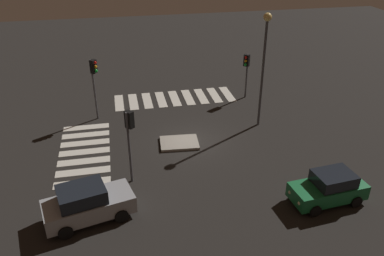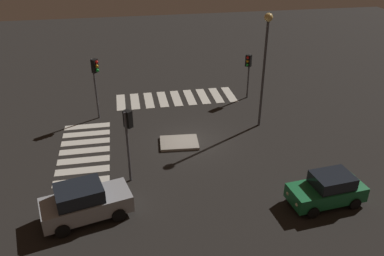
% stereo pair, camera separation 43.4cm
% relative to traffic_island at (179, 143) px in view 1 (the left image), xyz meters
% --- Properties ---
extents(ground_plane, '(80.00, 80.00, 0.00)m').
position_rel_traffic_island_xyz_m(ground_plane, '(-0.91, -0.23, -0.09)').
color(ground_plane, black).
extents(traffic_island, '(2.66, 2.08, 0.18)m').
position_rel_traffic_island_xyz_m(traffic_island, '(0.00, 0.00, 0.00)').
color(traffic_island, gray).
rests_on(traffic_island, ground).
extents(car_silver, '(4.66, 2.85, 1.92)m').
position_rel_traffic_island_xyz_m(car_silver, '(5.68, 6.36, 0.85)').
color(car_silver, '#9EA0A5').
rests_on(car_silver, ground).
extents(car_green, '(4.12, 2.19, 1.74)m').
position_rel_traffic_island_xyz_m(car_green, '(-6.66, 7.48, 0.76)').
color(car_green, '#196B38').
rests_on(car_green, ground).
extents(traffic_light_south, '(0.54, 0.53, 3.76)m').
position_rel_traffic_island_xyz_m(traffic_light_south, '(-6.70, -6.52, 2.76)').
color(traffic_light_south, '#47474C').
rests_on(traffic_light_south, ground).
extents(traffic_light_east, '(0.53, 0.54, 4.62)m').
position_rel_traffic_island_xyz_m(traffic_light_east, '(5.25, -4.91, 3.41)').
color(traffic_light_east, '#47474C').
rests_on(traffic_light_east, ground).
extents(traffic_light_north, '(0.53, 0.54, 4.36)m').
position_rel_traffic_island_xyz_m(traffic_light_north, '(3.27, 3.48, 3.21)').
color(traffic_light_north, '#47474C').
rests_on(traffic_light_north, ground).
extents(street_lamp, '(0.56, 0.56, 8.03)m').
position_rel_traffic_island_xyz_m(street_lamp, '(-6.14, -1.65, 5.35)').
color(street_lamp, '#47474C').
rests_on(street_lamp, ground).
extents(crosswalk_near, '(9.90, 3.20, 0.02)m').
position_rel_traffic_island_xyz_m(crosswalk_near, '(-0.91, -7.52, -0.08)').
color(crosswalk_near, silver).
rests_on(crosswalk_near, ground).
extents(crosswalk_side, '(3.20, 7.60, 0.02)m').
position_rel_traffic_island_xyz_m(crosswalk_side, '(6.18, -0.23, -0.08)').
color(crosswalk_side, silver).
rests_on(crosswalk_side, ground).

